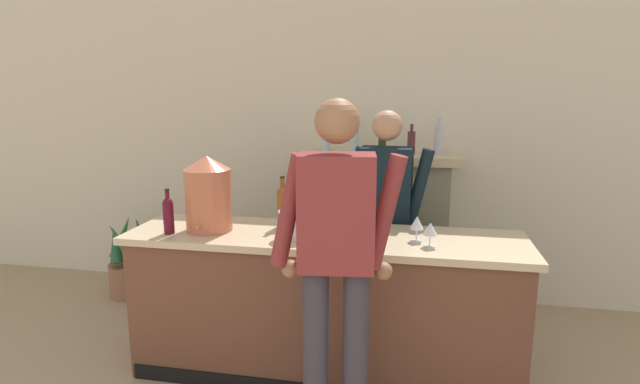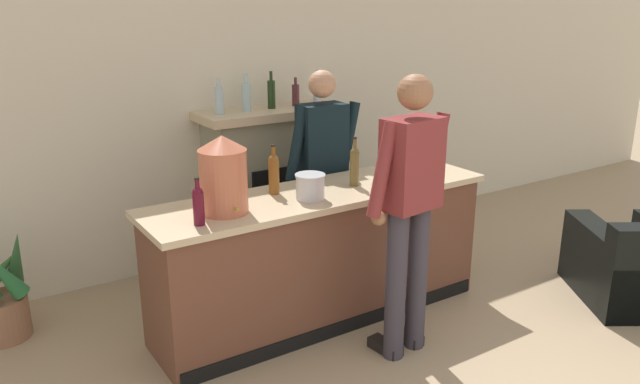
{
  "view_description": "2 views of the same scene",
  "coord_description": "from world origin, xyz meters",
  "px_view_note": "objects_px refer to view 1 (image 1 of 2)",
  "views": [
    {
      "loc": [
        0.31,
        -0.06,
        1.83
      ],
      "look_at": [
        -0.33,
        3.24,
        1.15
      ],
      "focal_mm": 28.0,
      "sensor_mm": 36.0,
      "label": 1
    },
    {
      "loc": [
        -2.47,
        -0.51,
        2.22
      ],
      "look_at": [
        -0.17,
        3.02,
        0.9
      ],
      "focal_mm": 35.0,
      "sensor_mm": 36.0,
      "label": 2
    }
  ],
  "objects_px": {
    "potted_plant_corner": "(129,263)",
    "wine_bottle_merlot_tall": "(283,205)",
    "ice_bucket_steel": "(295,224)",
    "wine_glass_front_left": "(417,224)",
    "person_customer": "(336,266)",
    "person_bartender": "(385,218)",
    "wine_bottle_chardonnay_pale": "(168,214)",
    "wine_glass_back_row": "(430,230)",
    "copper_dispenser": "(208,193)",
    "fireplace_stone": "(380,228)",
    "wine_bottle_rose_blush": "(367,213)"
  },
  "relations": [
    {
      "from": "person_bartender",
      "to": "wine_glass_front_left",
      "type": "bearing_deg",
      "value": -67.82
    },
    {
      "from": "wine_bottle_rose_blush",
      "to": "wine_bottle_chardonnay_pale",
      "type": "relative_size",
      "value": 1.21
    },
    {
      "from": "person_bartender",
      "to": "wine_bottle_merlot_tall",
      "type": "bearing_deg",
      "value": -148.88
    },
    {
      "from": "potted_plant_corner",
      "to": "wine_glass_front_left",
      "type": "bearing_deg",
      "value": -20.72
    },
    {
      "from": "fireplace_stone",
      "to": "wine_bottle_chardonnay_pale",
      "type": "bearing_deg",
      "value": -132.18
    },
    {
      "from": "person_customer",
      "to": "person_bartender",
      "type": "bearing_deg",
      "value": 82.59
    },
    {
      "from": "wine_glass_front_left",
      "to": "copper_dispenser",
      "type": "bearing_deg",
      "value": -179.41
    },
    {
      "from": "person_customer",
      "to": "wine_glass_back_row",
      "type": "relative_size",
      "value": 12.53
    },
    {
      "from": "copper_dispenser",
      "to": "ice_bucket_steel",
      "type": "xyz_separation_m",
      "value": [
        0.58,
        -0.06,
        -0.16
      ]
    },
    {
      "from": "potted_plant_corner",
      "to": "wine_bottle_merlot_tall",
      "type": "height_order",
      "value": "wine_bottle_merlot_tall"
    },
    {
      "from": "person_customer",
      "to": "potted_plant_corner",
      "type": "bearing_deg",
      "value": 143.12
    },
    {
      "from": "person_customer",
      "to": "person_bartender",
      "type": "height_order",
      "value": "person_customer"
    },
    {
      "from": "fireplace_stone",
      "to": "ice_bucket_steel",
      "type": "bearing_deg",
      "value": -108.19
    },
    {
      "from": "wine_bottle_merlot_tall",
      "to": "ice_bucket_steel",
      "type": "bearing_deg",
      "value": -59.3
    },
    {
      "from": "person_customer",
      "to": "wine_bottle_chardonnay_pale",
      "type": "distance_m",
      "value": 1.27
    },
    {
      "from": "person_customer",
      "to": "person_bartender",
      "type": "relative_size",
      "value": 1.06
    },
    {
      "from": "wine_bottle_chardonnay_pale",
      "to": "ice_bucket_steel",
      "type": "bearing_deg",
      "value": 4.08
    },
    {
      "from": "copper_dispenser",
      "to": "wine_glass_back_row",
      "type": "xyz_separation_m",
      "value": [
        1.39,
        -0.08,
        -0.14
      ]
    },
    {
      "from": "copper_dispenser",
      "to": "wine_glass_back_row",
      "type": "distance_m",
      "value": 1.4
    },
    {
      "from": "wine_bottle_chardonnay_pale",
      "to": "wine_glass_front_left",
      "type": "relative_size",
      "value": 1.87
    },
    {
      "from": "fireplace_stone",
      "to": "wine_glass_back_row",
      "type": "distance_m",
      "value": 1.42
    },
    {
      "from": "wine_bottle_rose_blush",
      "to": "person_bartender",
      "type": "bearing_deg",
      "value": 81.55
    },
    {
      "from": "fireplace_stone",
      "to": "wine_glass_front_left",
      "type": "xyz_separation_m",
      "value": [
        0.3,
        -1.22,
        0.38
      ]
    },
    {
      "from": "person_bartender",
      "to": "copper_dispenser",
      "type": "height_order",
      "value": "person_bartender"
    },
    {
      "from": "copper_dispenser",
      "to": "wine_bottle_merlot_tall",
      "type": "relative_size",
      "value": 1.43
    },
    {
      "from": "wine_bottle_merlot_tall",
      "to": "copper_dispenser",
      "type": "bearing_deg",
      "value": -159.02
    },
    {
      "from": "copper_dispenser",
      "to": "wine_glass_back_row",
      "type": "bearing_deg",
      "value": -3.47
    },
    {
      "from": "potted_plant_corner",
      "to": "wine_bottle_rose_blush",
      "type": "xyz_separation_m",
      "value": [
        2.24,
        -0.94,
        0.8
      ]
    },
    {
      "from": "wine_bottle_merlot_tall",
      "to": "wine_glass_back_row",
      "type": "xyz_separation_m",
      "value": [
        0.94,
        -0.25,
        -0.05
      ]
    },
    {
      "from": "wine_bottle_chardonnay_pale",
      "to": "wine_glass_back_row",
      "type": "distance_m",
      "value": 1.61
    },
    {
      "from": "potted_plant_corner",
      "to": "person_bartender",
      "type": "height_order",
      "value": "person_bartender"
    },
    {
      "from": "ice_bucket_steel",
      "to": "wine_bottle_rose_blush",
      "type": "relative_size",
      "value": 0.57
    },
    {
      "from": "wine_bottle_chardonnay_pale",
      "to": "wine_glass_front_left",
      "type": "height_order",
      "value": "wine_bottle_chardonnay_pale"
    },
    {
      "from": "copper_dispenser",
      "to": "person_bartender",
      "type": "bearing_deg",
      "value": 27.21
    },
    {
      "from": "wine_bottle_rose_blush",
      "to": "person_customer",
      "type": "bearing_deg",
      "value": -96.59
    },
    {
      "from": "person_bartender",
      "to": "wine_glass_back_row",
      "type": "height_order",
      "value": "person_bartender"
    },
    {
      "from": "ice_bucket_steel",
      "to": "wine_bottle_rose_blush",
      "type": "distance_m",
      "value": 0.44
    },
    {
      "from": "potted_plant_corner",
      "to": "person_bartender",
      "type": "distance_m",
      "value": 2.44
    },
    {
      "from": "potted_plant_corner",
      "to": "wine_bottle_chardonnay_pale",
      "type": "distance_m",
      "value": 1.68
    },
    {
      "from": "ice_bucket_steel",
      "to": "wine_bottle_merlot_tall",
      "type": "relative_size",
      "value": 0.59
    },
    {
      "from": "fireplace_stone",
      "to": "person_bartender",
      "type": "height_order",
      "value": "person_bartender"
    },
    {
      "from": "potted_plant_corner",
      "to": "wine_bottle_chardonnay_pale",
      "type": "relative_size",
      "value": 2.72
    },
    {
      "from": "wine_bottle_merlot_tall",
      "to": "person_bartender",
      "type": "bearing_deg",
      "value": 31.12
    },
    {
      "from": "fireplace_stone",
      "to": "wine_bottle_rose_blush",
      "type": "bearing_deg",
      "value": -89.93
    },
    {
      "from": "copper_dispenser",
      "to": "wine_bottle_chardonnay_pale",
      "type": "height_order",
      "value": "copper_dispenser"
    },
    {
      "from": "person_customer",
      "to": "fireplace_stone",
      "type": "bearing_deg",
      "value": 87.66
    },
    {
      "from": "person_bartender",
      "to": "wine_bottle_rose_blush",
      "type": "height_order",
      "value": "person_bartender"
    },
    {
      "from": "fireplace_stone",
      "to": "wine_bottle_rose_blush",
      "type": "distance_m",
      "value": 1.27
    },
    {
      "from": "person_customer",
      "to": "wine_bottle_chardonnay_pale",
      "type": "height_order",
      "value": "person_customer"
    },
    {
      "from": "wine_bottle_merlot_tall",
      "to": "wine_glass_back_row",
      "type": "relative_size",
      "value": 2.36
    }
  ]
}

